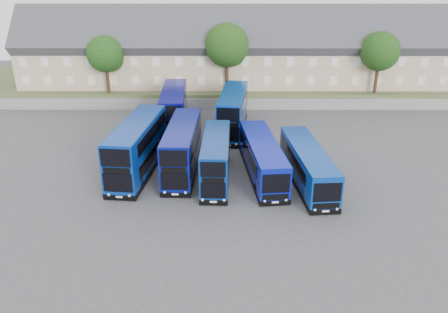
# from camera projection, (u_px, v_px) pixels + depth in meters

# --- Properties ---
(ground) EXTENTS (120.00, 120.00, 0.00)m
(ground) POSITION_uv_depth(u_px,v_px,m) (204.00, 191.00, 36.90)
(ground) COLOR #45454A
(ground) RESTS_ON ground
(retaining_wall) EXTENTS (70.00, 0.40, 1.50)m
(retaining_wall) POSITION_uv_depth(u_px,v_px,m) (212.00, 104.00, 58.74)
(retaining_wall) COLOR slate
(retaining_wall) RESTS_ON ground
(earth_bank) EXTENTS (80.00, 20.00, 2.00)m
(earth_bank) POSITION_uv_depth(u_px,v_px,m) (214.00, 85.00, 67.86)
(earth_bank) COLOR #40502D
(earth_bank) RESTS_ON ground
(terrace_row) EXTENTS (66.00, 10.40, 11.20)m
(terrace_row) POSITION_uv_depth(u_px,v_px,m) (255.00, 53.00, 61.99)
(terrace_row) COLOR tan
(terrace_row) RESTS_ON earth_bank
(dd_front_left) EXTENTS (3.83, 12.00, 4.69)m
(dd_front_left) POSITION_uv_depth(u_px,v_px,m) (138.00, 148.00, 39.66)
(dd_front_left) COLOR navy
(dd_front_left) RESTS_ON ground
(dd_front_mid) EXTENTS (2.86, 11.13, 4.39)m
(dd_front_mid) POSITION_uv_depth(u_px,v_px,m) (182.00, 149.00, 39.83)
(dd_front_mid) COLOR #060F7A
(dd_front_mid) RESTS_ON ground
(dd_front_right) EXTENTS (2.50, 9.96, 3.93)m
(dd_front_right) POSITION_uv_depth(u_px,v_px,m) (216.00, 159.00, 38.21)
(dd_front_right) COLOR navy
(dd_front_right) RESTS_ON ground
(dd_rear_left) EXTENTS (3.29, 11.78, 4.63)m
(dd_rear_left) POSITION_uv_depth(u_px,v_px,m) (174.00, 110.00, 50.79)
(dd_rear_left) COLOR #060779
(dd_rear_left) RESTS_ON ground
(dd_rear_right) EXTENTS (3.84, 11.77, 4.60)m
(dd_rear_right) POSITION_uv_depth(u_px,v_px,m) (233.00, 112.00, 50.11)
(dd_rear_right) COLOR #0837A1
(dd_rear_right) RESTS_ON ground
(coach_east_a) EXTENTS (3.73, 12.10, 3.26)m
(coach_east_a) POSITION_uv_depth(u_px,v_px,m) (262.00, 159.00, 39.18)
(coach_east_a) COLOR #0815A3
(coach_east_a) RESTS_ON ground
(coach_east_b) EXTENTS (3.44, 11.87, 3.20)m
(coach_east_b) POSITION_uv_depth(u_px,v_px,m) (307.00, 166.00, 37.82)
(coach_east_b) COLOR #083494
(coach_east_b) RESTS_ON ground
(tree_west) EXTENTS (4.80, 4.80, 7.65)m
(tree_west) POSITION_uv_depth(u_px,v_px,m) (107.00, 55.00, 57.36)
(tree_west) COLOR #382314
(tree_west) RESTS_ON earth_bank
(tree_mid) EXTENTS (5.76, 5.76, 9.18)m
(tree_mid) POSITION_uv_depth(u_px,v_px,m) (228.00, 47.00, 57.37)
(tree_mid) COLOR #382314
(tree_mid) RESTS_ON earth_bank
(tree_east) EXTENTS (5.12, 5.12, 8.16)m
(tree_east) POSITION_uv_depth(u_px,v_px,m) (381.00, 53.00, 57.10)
(tree_east) COLOR #382314
(tree_east) RESTS_ON earth_bank
(tree_far) EXTENTS (5.44, 5.44, 8.67)m
(tree_far) POSITION_uv_depth(u_px,v_px,m) (406.00, 42.00, 63.41)
(tree_far) COLOR #382314
(tree_far) RESTS_ON earth_bank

